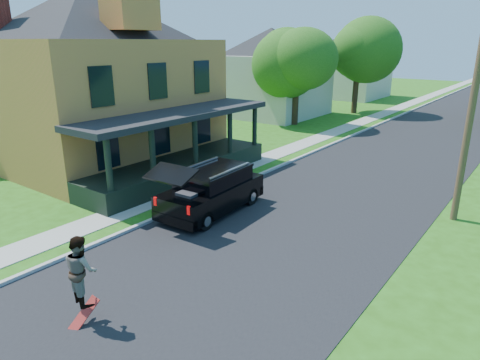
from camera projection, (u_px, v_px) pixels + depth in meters
The scene contains 14 objects.
ground at pixel (206, 278), 11.58m from camera, with size 140.00×140.00×0.00m, color #2A5811.
street at pixel (416, 144), 26.82m from camera, with size 8.00×120.00×0.02m, color black.
curb at pixel (354, 136), 29.13m from camera, with size 0.15×120.00×0.12m, color #A5A6A0.
sidewalk at pixel (333, 133), 30.01m from camera, with size 1.30×120.00×0.03m, color #9A9A92.
front_walk at pixel (142, 169), 21.56m from camera, with size 6.50×1.20×0.03m, color #9A9A92.
main_house at pixel (92, 66), 21.92m from camera, with size 15.56×15.56×10.10m.
neighbor_house_mid at pixel (271, 65), 36.26m from camera, with size 12.78×12.78×8.30m.
neighbor_house_far at pixel (347, 59), 48.45m from camera, with size 12.78×12.78×8.30m.
black_suv at pixel (212, 190), 15.85m from camera, with size 2.06×4.87×2.23m.
skateboarder at pixel (81, 270), 9.46m from camera, with size 0.90×0.77×1.61m.
skateboard at pixel (84, 316), 9.63m from camera, with size 0.30×0.74×0.67m.
tree_left_mid at pixel (296, 56), 31.61m from camera, with size 6.05×5.68×7.86m.
tree_left_far at pixel (359, 48), 36.64m from camera, with size 6.37×6.46×8.55m.
utility_pole_near at pixel (472, 104), 14.15m from camera, with size 1.46×0.24×8.00m.
Camera 1 is at (6.84, -7.61, 6.12)m, focal length 32.00 mm.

